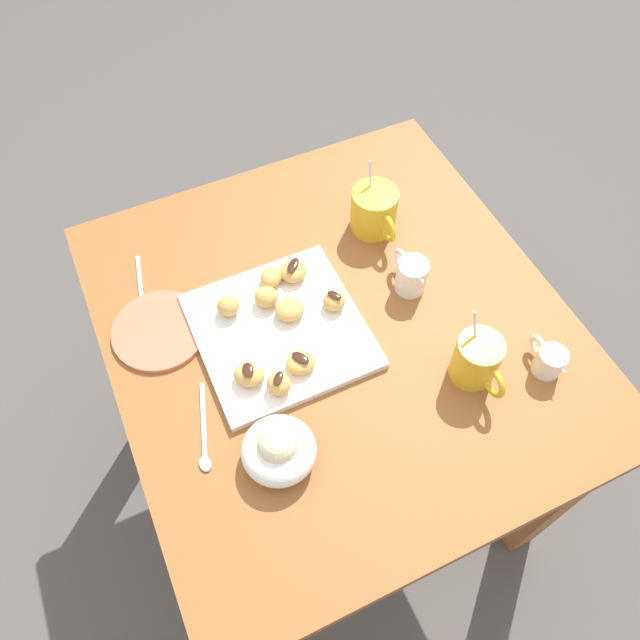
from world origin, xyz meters
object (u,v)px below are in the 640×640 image
object	(u,v)px
dining_table	(336,361)
coffee_mug_mustard_right	(477,359)
cream_pitcher_white	(411,274)
beignet_5	(301,362)
ice_cream_bowl	(279,449)
beignet_8	(228,306)
chocolate_sauce_pitcher	(550,360)
beignet_2	(334,301)
beignet_4	(266,297)
pastry_plate_square	(280,331)
coffee_mug_mustard_left	(374,210)
beignet_0	(271,277)
saucer_coral_left	(160,330)
beignet_7	(293,271)
beignet_6	(249,375)
beignet_3	(279,384)

from	to	relation	value
dining_table	coffee_mug_mustard_right	size ratio (longest dim) A/B	6.11
cream_pitcher_white	beignet_5	size ratio (longest dim) A/B	1.95
ice_cream_bowl	beignet_8	size ratio (longest dim) A/B	2.92
chocolate_sauce_pitcher	beignet_2	distance (m)	0.40
beignet_4	beignet_8	size ratio (longest dim) A/B	1.06
pastry_plate_square	beignet_2	distance (m)	0.12
ice_cream_bowl	beignet_4	xyz separation A→B (m)	(-0.29, 0.10, -0.00)
coffee_mug_mustard_left	cream_pitcher_white	xyz separation A→B (m)	(0.17, -0.01, -0.01)
beignet_5	beignet_8	world-z (taller)	beignet_8
beignet_0	dining_table	bearing A→B (deg)	30.71
cream_pitcher_white	saucer_coral_left	bearing A→B (deg)	-102.29
coffee_mug_mustard_right	cream_pitcher_white	bearing A→B (deg)	-178.10
coffee_mug_mustard_right	beignet_7	bearing A→B (deg)	-147.48
beignet_7	beignet_2	bearing A→B (deg)	22.86
coffee_mug_mustard_left	beignet_8	world-z (taller)	coffee_mug_mustard_left
beignet_6	chocolate_sauce_pitcher	bearing A→B (deg)	68.62
ice_cream_bowl	saucer_coral_left	xyz separation A→B (m)	(-0.32, -0.11, -0.03)
beignet_6	coffee_mug_mustard_right	bearing A→B (deg)	68.22
ice_cream_bowl	beignet_5	distance (m)	0.17
coffee_mug_mustard_right	saucer_coral_left	distance (m)	0.58
dining_table	beignet_4	world-z (taller)	beignet_4
coffee_mug_mustard_left	beignet_2	world-z (taller)	coffee_mug_mustard_left
beignet_5	beignet_4	bearing A→B (deg)	-178.82
beignet_8	beignet_7	bearing A→B (deg)	100.73
chocolate_sauce_pitcher	beignet_8	xyz separation A→B (m)	(-0.35, -0.48, 0.00)
dining_table	pastry_plate_square	world-z (taller)	pastry_plate_square
beignet_4	beignet_6	world-z (taller)	beignet_4
beignet_3	beignet_8	bearing A→B (deg)	-172.83
beignet_4	beignet_6	distance (m)	0.17
beignet_2	beignet_6	bearing A→B (deg)	-68.39
coffee_mug_mustard_left	saucer_coral_left	distance (m)	0.49
beignet_2	beignet_7	distance (m)	0.11
beignet_3	beignet_7	bearing A→B (deg)	150.89
cream_pitcher_white	beignet_6	size ratio (longest dim) A/B	1.91
saucer_coral_left	beignet_7	bearing A→B (deg)	90.96
chocolate_sauce_pitcher	beignet_7	size ratio (longest dim) A/B	1.65
beignet_0	beignet_3	distance (m)	0.23
beignet_2	beignet_3	xyz separation A→B (m)	(0.12, -0.16, 0.00)
chocolate_sauce_pitcher	beignet_3	bearing A→B (deg)	-108.90
beignet_2	beignet_3	distance (m)	0.20
chocolate_sauce_pitcher	beignet_7	xyz separation A→B (m)	(-0.37, -0.34, 0.00)
coffee_mug_mustard_right	beignet_2	size ratio (longest dim) A/B	3.40
beignet_3	beignet_0	bearing A→B (deg)	161.17
beignet_5	beignet_7	bearing A→B (deg)	160.27
dining_table	beignet_7	distance (m)	0.22
coffee_mug_mustard_right	ice_cream_bowl	distance (m)	0.38
saucer_coral_left	beignet_8	bearing A→B (deg)	80.23
saucer_coral_left	beignet_3	bearing A→B (deg)	36.32
coffee_mug_mustard_right	chocolate_sauce_pitcher	bearing A→B (deg)	69.79
beignet_4	beignet_7	size ratio (longest dim) A/B	0.80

